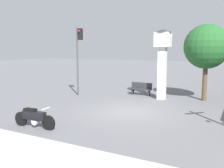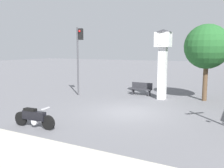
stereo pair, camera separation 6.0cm
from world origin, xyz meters
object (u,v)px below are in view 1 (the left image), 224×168
(clock_tower, at_px, (162,53))
(street_tree, at_px, (206,47))
(motorcycle, at_px, (34,118))
(traffic_light, at_px, (79,49))
(bench, at_px, (141,88))

(clock_tower, height_order, street_tree, street_tree)
(clock_tower, bearing_deg, motorcycle, -109.15)
(motorcycle, height_order, street_tree, street_tree)
(clock_tower, bearing_deg, traffic_light, -165.78)
(traffic_light, distance_m, bench, 5.39)
(motorcycle, bearing_deg, street_tree, 55.67)
(clock_tower, relative_size, street_tree, 0.94)
(motorcycle, bearing_deg, bench, 78.94)
(clock_tower, xyz_separation_m, traffic_light, (-5.75, -1.46, 0.26))
(traffic_light, bearing_deg, street_tree, 15.44)
(motorcycle, distance_m, bench, 9.57)
(motorcycle, bearing_deg, traffic_light, 107.03)
(clock_tower, xyz_separation_m, bench, (-1.79, 0.80, -2.61))
(traffic_light, relative_size, bench, 3.09)
(traffic_light, distance_m, street_tree, 8.71)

